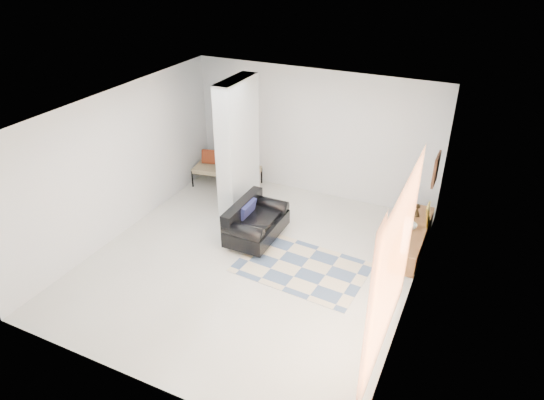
% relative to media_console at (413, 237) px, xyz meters
% --- Properties ---
extents(floor, '(6.00, 6.00, 0.00)m').
position_rel_media_console_xyz_m(floor, '(-2.52, -1.70, -0.20)').
color(floor, beige).
rests_on(floor, ground).
extents(ceiling, '(6.00, 6.00, 0.00)m').
position_rel_media_console_xyz_m(ceiling, '(-2.52, -1.70, 2.60)').
color(ceiling, white).
rests_on(ceiling, wall_back).
extents(wall_back, '(6.00, 0.00, 6.00)m').
position_rel_media_console_xyz_m(wall_back, '(-2.52, 1.30, 1.20)').
color(wall_back, white).
rests_on(wall_back, ground).
extents(wall_front, '(6.00, 0.00, 6.00)m').
position_rel_media_console_xyz_m(wall_front, '(-2.52, -4.70, 1.20)').
color(wall_front, white).
rests_on(wall_front, ground).
extents(wall_left, '(0.00, 6.00, 6.00)m').
position_rel_media_console_xyz_m(wall_left, '(-5.27, -1.70, 1.20)').
color(wall_left, white).
rests_on(wall_left, ground).
extents(wall_right, '(0.00, 6.00, 6.00)m').
position_rel_media_console_xyz_m(wall_right, '(0.23, -1.70, 1.20)').
color(wall_right, white).
rests_on(wall_right, ground).
extents(partition_column, '(0.35, 1.20, 2.80)m').
position_rel_media_console_xyz_m(partition_column, '(-3.62, -0.10, 1.20)').
color(partition_column, silver).
rests_on(partition_column, floor).
extents(hallway_door, '(0.85, 0.06, 2.04)m').
position_rel_media_console_xyz_m(hallway_door, '(-4.62, 1.26, 0.82)').
color(hallway_door, white).
rests_on(hallway_door, floor).
extents(curtain, '(0.00, 2.55, 2.55)m').
position_rel_media_console_xyz_m(curtain, '(0.15, -2.85, 1.25)').
color(curtain, '#D26F37').
rests_on(curtain, wall_right).
extents(wall_art, '(0.04, 0.45, 0.55)m').
position_rel_media_console_xyz_m(wall_art, '(0.20, -0.00, 1.45)').
color(wall_art, '#3D1E10').
rests_on(wall_art, wall_right).
extents(media_console, '(0.45, 1.95, 0.80)m').
position_rel_media_console_xyz_m(media_console, '(0.00, 0.00, 0.00)').
color(media_console, brown).
rests_on(media_console, floor).
extents(loveseat, '(0.80, 1.38, 0.76)m').
position_rel_media_console_xyz_m(loveseat, '(-2.81, -1.01, 0.16)').
color(loveseat, silver).
rests_on(loveseat, floor).
extents(daybed, '(1.61, 0.89, 0.77)m').
position_rel_media_console_xyz_m(daybed, '(-4.45, 0.77, 0.22)').
color(daybed, black).
rests_on(daybed, floor).
extents(area_rug, '(2.33, 1.64, 0.01)m').
position_rel_media_console_xyz_m(area_rug, '(-1.62, -1.50, -0.20)').
color(area_rug, beige).
rests_on(area_rug, floor).
extents(cylinder_lamp, '(0.12, 0.12, 0.66)m').
position_rel_media_console_xyz_m(cylinder_lamp, '(-0.02, -0.84, 0.53)').
color(cylinder_lamp, silver).
rests_on(cylinder_lamp, media_console).
extents(bronze_figurine, '(0.14, 0.14, 0.25)m').
position_rel_media_console_xyz_m(bronze_figurine, '(-0.05, 0.49, 0.32)').
color(bronze_figurine, '#322616').
rests_on(bronze_figurine, media_console).
extents(vase, '(0.20, 0.20, 0.21)m').
position_rel_media_console_xyz_m(vase, '(-0.05, -0.02, 0.30)').
color(vase, white).
rests_on(vase, media_console).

